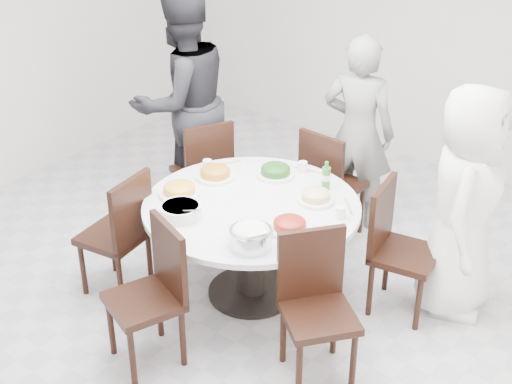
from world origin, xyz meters
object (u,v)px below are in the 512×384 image
Objects in this scene: chair_n at (334,182)px; diner_left at (182,102)px; chair_ne at (405,252)px; beverage_bottle at (326,175)px; soup_bowl at (181,211)px; chair_nw at (201,170)px; chair_sw at (113,233)px; diner_right at (464,203)px; dining_table at (252,250)px; rice_bowl at (251,238)px; diner_middle at (358,133)px; chair_s at (143,299)px; chair_se at (319,313)px.

chair_n is 0.49× the size of diner_left.
beverage_bottle is at bearing 80.73° from chair_ne.
chair_n reaches higher than soup_bowl.
diner_left is (-0.30, 0.13, 0.49)m from chair_nw.
chair_sw is 3.44× the size of soup_bowl.
diner_right is (0.26, 0.27, 0.35)m from chair_ne.
dining_table is 0.69m from rice_bowl.
diner_left is at bearing 150.99° from dining_table.
diner_middle is at bearing 131.04° from diner_left.
diner_middle is at bearing 99.24° from rice_bowl.
diner_right is at bearing 114.61° from chair_sw.
chair_s is at bearing 55.35° from chair_nw.
beverage_bottle reaches higher than dining_table.
chair_ne reaches higher than soup_bowl.
diner_right is at bearing 21.77° from chair_se.
chair_s reaches higher than dining_table.
diner_middle is at bearing 80.40° from soup_bowl.
beverage_bottle is (-0.66, 0.00, 0.38)m from chair_ne.
chair_s is at bearing 135.43° from chair_ne.
beverage_bottle is at bearing 111.29° from chair_nw.
diner_right reaches higher than dining_table.
beverage_bottle is at bearing 69.66° from chair_se.
chair_n is at bearing 67.46° from chair_se.
chair_sw is at bearing 52.53° from diner_middle.
rice_bowl is at bearing -87.10° from beverage_bottle.
chair_n is 1.72m from chair_se.
diner_left is (-0.47, 1.27, 0.49)m from chair_sw.
chair_s is 4.48× the size of beverage_bottle.
diner_middle is at bearing 88.43° from dining_table.
chair_n is 1.00× the size of chair_se.
dining_table is at bearing 104.86° from chair_s.
chair_nw is 0.59m from diner_left.
diner_right reaches higher than chair_nw.
diner_left reaches higher than diner_right.
chair_sw is at bearing 132.58° from chair_se.
chair_n is 1.58m from rice_bowl.
chair_s is at bearing 51.75° from chair_sw.
rice_bowl is at bearing 137.23° from chair_ne.
chair_sw and chair_s have the same top height.
chair_ne reaches higher than dining_table.
dining_table is 1.58× the size of chair_n.
soup_bowl is (-0.26, -0.42, 0.42)m from dining_table.
chair_se is 0.49× the size of diner_left.
beverage_bottle is (1.10, 1.05, 0.38)m from chair_sw.
chair_ne is at bearing 112.21° from chair_sw.
chair_se is 3.51× the size of rice_bowl.
rice_bowl is (0.42, 0.54, 0.33)m from chair_s.
diner_right is at bearing 170.42° from chair_n.
diner_left reaches higher than chair_nw.
diner_right reaches higher than chair_se.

